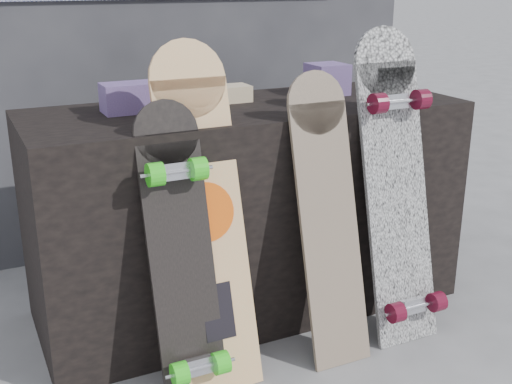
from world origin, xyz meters
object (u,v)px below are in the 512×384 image
longboard_celtic (327,210)px  vendor_table (248,209)px  skateboard_dark (182,250)px  longboard_geisha (204,207)px  longboard_cascadia (397,182)px

longboard_celtic → vendor_table: bearing=105.5°
longboard_celtic → skateboard_dark: size_ratio=1.06×
longboard_geisha → skateboard_dark: bearing=-149.5°
skateboard_dark → longboard_celtic: bearing=-0.5°
vendor_table → skateboard_dark: size_ratio=1.77×
vendor_table → skateboard_dark: (-0.40, -0.39, 0.06)m
longboard_cascadia → longboard_celtic: bearing=-177.5°
vendor_table → skateboard_dark: bearing=-136.0°
longboard_celtic → longboard_cascadia: longboard_cascadia is taller
skateboard_dark → longboard_cascadia: bearing=0.6°
vendor_table → skateboard_dark: skateboard_dark is taller
longboard_geisha → longboard_celtic: longboard_geisha is taller
longboard_cascadia → skateboard_dark: 0.81m
longboard_geisha → vendor_table: bearing=47.4°
longboard_geisha → longboard_celtic: 0.42m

